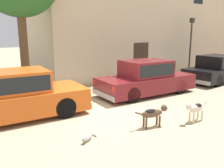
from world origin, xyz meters
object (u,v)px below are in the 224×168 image
(parked_sedan_nearest, at_px, (17,95))
(parked_sedan_third, at_px, (217,69))
(parked_sedan_second, at_px, (146,78))
(stray_dog_tan, at_px, (154,113))
(stray_dog_spotted, at_px, (195,108))
(stray_cat, at_px, (88,138))
(street_lamp, at_px, (191,39))

(parked_sedan_nearest, relative_size, parked_sedan_third, 1.02)
(parked_sedan_second, height_order, stray_dog_tan, parked_sedan_second)
(parked_sedan_third, bearing_deg, parked_sedan_second, 175.24)
(stray_dog_tan, bearing_deg, stray_dog_spotted, -5.49)
(stray_dog_tan, distance_m, stray_cat, 2.04)
(stray_dog_tan, bearing_deg, street_lamp, 44.31)
(parked_sedan_nearest, distance_m, parked_sedan_second, 5.40)
(parked_sedan_third, relative_size, stray_dog_spotted, 4.47)
(stray_dog_tan, relative_size, stray_cat, 2.14)
(stray_dog_tan, bearing_deg, parked_sedan_nearest, 147.69)
(parked_sedan_nearest, distance_m, stray_cat, 2.99)
(parked_sedan_third, relative_size, stray_cat, 8.67)
(stray_dog_tan, xyz_separation_m, street_lamp, (7.88, 5.09, 1.88))
(parked_sedan_nearest, bearing_deg, parked_sedan_third, 2.13)
(parked_sedan_nearest, height_order, stray_cat, parked_sedan_nearest)
(stray_dog_spotted, bearing_deg, stray_dog_tan, -16.42)
(parked_sedan_third, bearing_deg, stray_dog_tan, -163.02)
(parked_sedan_third, height_order, stray_dog_spotted, parked_sedan_third)
(parked_sedan_second, bearing_deg, street_lamp, 22.68)
(parked_sedan_third, xyz_separation_m, street_lamp, (0.39, 2.20, 1.58))
(parked_sedan_nearest, relative_size, street_lamp, 1.27)
(stray_dog_tan, height_order, street_lamp, street_lamp)
(parked_sedan_third, relative_size, stray_dog_tan, 4.06)
(parked_sedan_third, xyz_separation_m, stray_dog_tan, (-7.49, -2.89, -0.30))
(parked_sedan_third, bearing_deg, street_lamp, 75.98)
(parked_sedan_second, bearing_deg, stray_cat, -146.31)
(parked_sedan_third, distance_m, stray_dog_spotted, 6.99)
(parked_sedan_nearest, height_order, stray_dog_spotted, parked_sedan_nearest)
(parked_sedan_second, bearing_deg, stray_dog_tan, -126.61)
(parked_sedan_second, bearing_deg, parked_sedan_third, 0.92)
(parked_sedan_second, xyz_separation_m, street_lamp, (5.56, 2.14, 1.56))
(parked_sedan_nearest, distance_m, street_lamp, 11.27)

